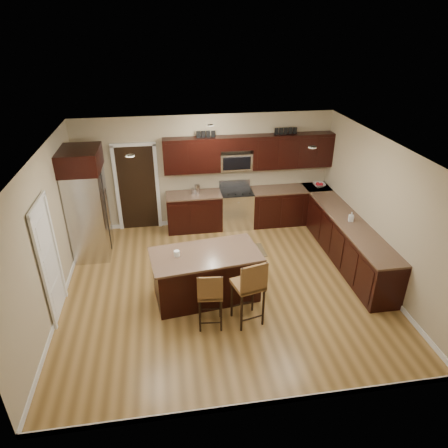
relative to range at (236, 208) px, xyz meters
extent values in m
plane|color=olive|center=(-0.68, -2.45, -0.47)|extent=(6.00, 6.00, 0.00)
plane|color=silver|center=(-0.68, -2.45, 2.23)|extent=(6.00, 6.00, 0.00)
plane|color=tan|center=(-0.68, 0.30, 0.88)|extent=(6.00, 0.00, 6.00)
plane|color=tan|center=(-3.68, -2.45, 0.88)|extent=(0.00, 5.50, 5.50)
plane|color=tan|center=(2.32, -2.45, 0.88)|extent=(0.00, 5.50, 5.50)
cube|color=black|center=(-1.03, 0.00, -0.03)|extent=(1.30, 0.60, 0.88)
cube|color=black|center=(1.35, 0.00, -0.03)|extent=(1.94, 0.60, 0.88)
cube|color=black|center=(2.02, -1.98, -0.03)|extent=(0.60, 3.35, 0.88)
cube|color=brown|center=(-1.03, 0.00, 0.43)|extent=(1.30, 0.63, 0.04)
cube|color=brown|center=(1.35, 0.00, 0.43)|extent=(1.94, 0.63, 0.04)
cube|color=brown|center=(2.02, -1.98, 0.43)|extent=(0.63, 3.35, 0.04)
cube|color=black|center=(-1.03, 0.13, 1.35)|extent=(1.30, 0.33, 0.80)
cube|color=black|center=(1.35, 0.13, 1.35)|extent=(1.94, 0.33, 0.80)
cube|color=black|center=(0.00, 0.13, 1.60)|extent=(0.76, 0.33, 0.30)
cube|color=silver|center=(0.00, 0.00, -0.02)|extent=(0.76, 0.64, 0.90)
cube|color=black|center=(0.00, 0.00, 0.44)|extent=(0.76, 0.60, 0.03)
cube|color=black|center=(0.00, -0.30, -0.02)|extent=(0.65, 0.01, 0.45)
cube|color=silver|center=(0.00, 0.27, 0.55)|extent=(0.76, 0.05, 0.18)
cube|color=silver|center=(0.00, 0.15, 1.15)|extent=(0.76, 0.31, 0.40)
cube|color=black|center=(-2.33, 0.28, 0.56)|extent=(0.85, 0.03, 2.06)
cube|color=white|center=(-3.66, -2.75, 0.55)|extent=(0.03, 0.80, 2.04)
cube|color=black|center=(-1.05, -2.70, -0.03)|extent=(1.92, 1.14, 0.88)
cube|color=brown|center=(-1.05, -2.70, 0.43)|extent=(2.03, 1.25, 0.04)
cube|color=black|center=(-1.05, -2.70, -0.43)|extent=(1.83, 1.05, 0.09)
cube|color=brown|center=(-1.07, -3.48, 0.18)|extent=(0.44, 0.44, 0.06)
cube|color=brown|center=(-1.09, -3.67, 0.39)|extent=(0.41, 0.08, 0.43)
cylinder|color=black|center=(-1.24, -3.66, -0.16)|extent=(0.03, 0.03, 0.62)
cylinder|color=black|center=(-0.90, -3.66, -0.16)|extent=(0.03, 0.03, 0.62)
cylinder|color=black|center=(-1.24, -3.31, -0.16)|extent=(0.03, 0.03, 0.62)
cylinder|color=black|center=(-0.90, -3.31, -0.16)|extent=(0.03, 0.03, 0.62)
cube|color=brown|center=(-0.45, -3.48, 0.28)|extent=(0.56, 0.56, 0.07)
cube|color=brown|center=(-0.40, -3.69, 0.52)|extent=(0.46, 0.15, 0.49)
cylinder|color=black|center=(-0.64, -3.68, -0.11)|extent=(0.04, 0.04, 0.71)
cylinder|color=black|center=(-0.25, -3.68, -0.11)|extent=(0.04, 0.04, 0.71)
cylinder|color=black|center=(-0.64, -3.29, -0.11)|extent=(0.04, 0.04, 0.71)
cylinder|color=black|center=(-0.25, -3.29, -0.11)|extent=(0.04, 0.04, 0.71)
cube|color=silver|center=(-3.30, -0.80, 0.48)|extent=(0.72, 0.96, 1.91)
cube|color=black|center=(-2.94, -0.80, 0.48)|extent=(0.01, 0.02, 1.81)
cylinder|color=silver|center=(-2.91, -0.88, 0.58)|extent=(0.02, 0.02, 0.85)
cylinder|color=silver|center=(-2.91, -0.72, 0.58)|extent=(0.02, 0.02, 0.85)
cube|color=black|center=(-3.30, -0.80, 1.66)|extent=(0.78, 1.02, 0.44)
cube|color=brown|center=(-0.02, -1.27, -0.47)|extent=(0.88, 0.60, 0.01)
imported|color=silver|center=(2.07, 0.00, 0.49)|extent=(0.32, 0.32, 0.07)
imported|color=#B2B2B2|center=(2.02, -1.91, 0.55)|extent=(0.11, 0.11, 0.20)
cylinder|color=silver|center=(-0.94, 0.00, 0.56)|extent=(0.12, 0.12, 0.22)
cylinder|color=silver|center=(-1.03, 0.00, 0.52)|extent=(0.11, 0.11, 0.14)
cylinder|color=white|center=(-1.55, -2.70, 0.50)|extent=(0.10, 0.10, 0.10)
camera|label=1|loc=(-1.65, -8.68, 4.14)|focal=32.00mm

